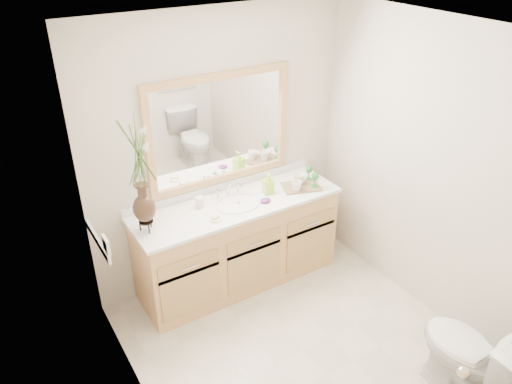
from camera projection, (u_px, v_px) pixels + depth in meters
floor at (303, 350)px, 3.90m from camera, size 2.60×2.60×0.00m
ceiling at (324, 36)px, 2.73m from camera, size 2.40×2.60×0.02m
wall_back at (220, 151)px, 4.29m from camera, size 2.40×0.02×2.40m
wall_front at (479, 346)px, 2.35m from camera, size 2.40×0.02×2.40m
wall_left at (139, 281)px, 2.77m from camera, size 0.02×2.60×2.40m
wall_right at (435, 177)px, 3.87m from camera, size 0.02×2.60×2.40m
vanity at (238, 244)px, 4.46m from camera, size 1.80×0.55×0.80m
counter at (237, 204)px, 4.26m from camera, size 1.84×0.57×0.03m
sink at (238, 209)px, 4.27m from camera, size 0.38×0.34×0.23m
mirror at (220, 130)px, 4.17m from camera, size 1.32×0.04×0.97m
switch_plate at (106, 245)px, 3.45m from camera, size 0.02×0.12×0.12m
toilet at (471, 357)px, 3.36m from camera, size 0.42×0.75×0.74m
flower_vase at (139, 164)px, 3.60m from camera, size 0.20×0.20×0.84m
tumbler at (200, 202)px, 4.17m from camera, size 0.07×0.07×0.09m
soap_dish at (215, 218)px, 4.01m from camera, size 0.11×0.11×0.03m
soap_bottle at (268, 184)px, 4.36m from camera, size 0.09×0.10×0.17m
purple_dish at (266, 200)px, 4.25m from camera, size 0.10×0.08×0.03m
tray at (301, 187)px, 4.49m from camera, size 0.39×0.32×0.02m
mug_left at (297, 185)px, 4.39m from camera, size 0.12×0.11×0.09m
mug_right at (299, 179)px, 4.49m from camera, size 0.13×0.12×0.10m
goblet_front at (315, 177)px, 4.42m from camera, size 0.06×0.06×0.14m
goblet_back at (309, 170)px, 4.55m from camera, size 0.06×0.06×0.14m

